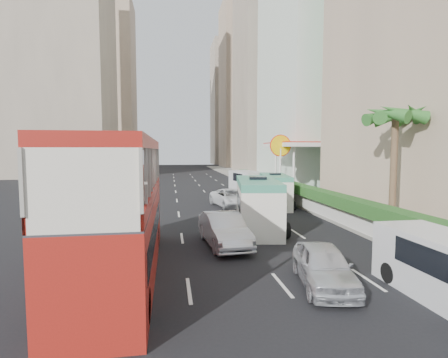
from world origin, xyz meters
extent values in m
plane|color=black|center=(0.00, 0.00, 0.00)|extent=(200.00, 200.00, 0.00)
cube|color=#A21D15|center=(-6.00, 0.00, 2.53)|extent=(2.50, 11.00, 5.06)
imported|color=silver|center=(-1.62, 3.24, 0.00)|extent=(2.17, 4.98, 1.59)
imported|color=silver|center=(0.98, -2.27, 0.00)|extent=(2.39, 4.38, 1.41)
imported|color=silver|center=(0.78, 14.73, 0.00)|extent=(3.35, 5.59, 1.45)
cube|color=silver|center=(0.85, 6.41, 1.47)|extent=(3.22, 6.91, 2.95)
cube|color=silver|center=(4.31, 14.25, 1.32)|extent=(2.91, 6.19, 2.64)
cube|color=silver|center=(4.43, 25.44, 1.14)|extent=(3.34, 6.02, 2.27)
cube|color=#99968C|center=(9.00, 25.00, 0.09)|extent=(6.00, 120.00, 0.18)
cube|color=silver|center=(6.20, 14.00, 0.68)|extent=(0.30, 44.00, 1.00)
cube|color=#2D6626|center=(6.20, 14.00, 1.53)|extent=(1.10, 44.00, 0.70)
cylinder|color=brown|center=(7.80, 4.00, 3.38)|extent=(0.36, 0.36, 6.40)
cube|color=silver|center=(10.00, 23.00, 2.75)|extent=(6.50, 8.00, 5.50)
cube|color=tan|center=(18.00, 58.00, 25.00)|extent=(16.00, 16.00, 50.00)
cube|color=tan|center=(17.00, 82.00, 22.00)|extent=(14.00, 14.00, 44.00)
cube|color=tan|center=(17.00, 104.00, 20.00)|extent=(14.00, 14.00, 40.00)
cube|color=tan|center=(-24.00, 55.00, 26.00)|extent=(18.00, 18.00, 52.00)
cube|color=tan|center=(-22.00, 90.00, 23.00)|extent=(16.00, 16.00, 46.00)
camera|label=1|loc=(-4.16, -13.26, 4.64)|focal=28.00mm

